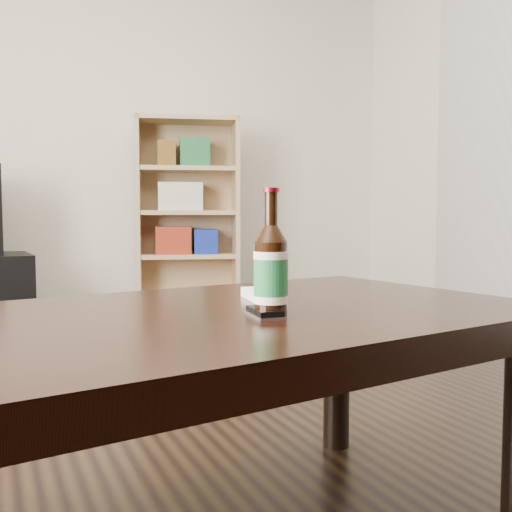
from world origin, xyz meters
name	(u,v)px	position (x,y,z in m)	size (l,w,h in m)	color
floor	(249,459)	(0.00, 0.00, -0.01)	(5.00, 6.00, 0.01)	black
wall_back	(81,119)	(0.00, 3.01, 1.35)	(5.00, 0.02, 2.70)	silver
bookshelf	(186,209)	(0.69, 2.72, 0.70)	(0.79, 0.52, 1.35)	#9C8454
coffee_table	(218,344)	(-0.24, -0.40, 0.42)	(1.38, 0.94, 0.48)	black
beer_bottle	(271,271)	(-0.16, -0.48, 0.56)	(0.07, 0.07, 0.23)	black
phone	(265,313)	(-0.18, -0.49, 0.49)	(0.06, 0.10, 0.02)	#B0B0B2
remote	(263,296)	(-0.10, -0.31, 0.49)	(0.08, 0.19, 0.02)	silver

